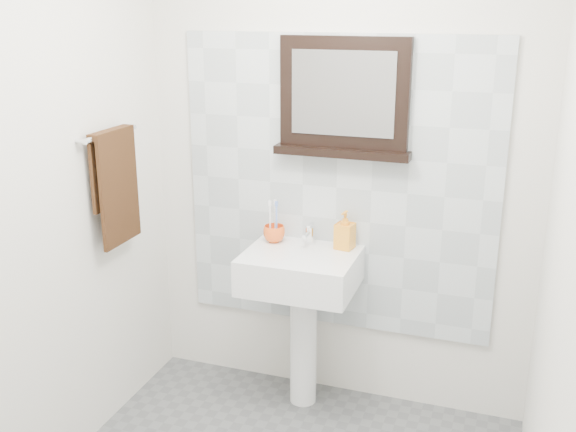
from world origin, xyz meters
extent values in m
cube|color=silver|center=(0.00, 1.10, 1.25)|extent=(2.00, 0.01, 2.50)
cube|color=silver|center=(0.00, -1.10, 1.25)|extent=(2.00, 0.01, 2.50)
cube|color=silver|center=(-1.00, 0.00, 1.25)|extent=(0.01, 2.20, 2.50)
cube|color=silver|center=(1.00, 0.00, 1.25)|extent=(0.01, 2.20, 2.50)
cube|color=silver|center=(0.00, 1.09, 1.15)|extent=(1.60, 0.02, 1.50)
cylinder|color=white|center=(-0.12, 0.92, 0.34)|extent=(0.14, 0.14, 0.68)
cube|color=white|center=(-0.12, 0.86, 0.77)|extent=(0.55, 0.44, 0.18)
cylinder|color=silver|center=(-0.12, 0.84, 0.85)|extent=(0.32, 0.32, 0.02)
cylinder|color=#4C4C4F|center=(-0.12, 0.84, 0.86)|extent=(0.04, 0.04, 0.00)
cylinder|color=silver|center=(-0.12, 1.01, 0.91)|extent=(0.04, 0.04, 0.09)
cylinder|color=silver|center=(-0.12, 0.96, 0.93)|extent=(0.02, 0.10, 0.02)
cube|color=silver|center=(-0.12, 1.02, 0.96)|extent=(0.02, 0.07, 0.01)
imported|color=#FD5E1D|center=(-0.30, 0.98, 0.90)|extent=(0.14, 0.14, 0.09)
cylinder|color=white|center=(-0.32, 0.97, 0.97)|extent=(0.01, 0.01, 0.19)
cube|color=white|center=(-0.32, 0.97, 1.07)|extent=(0.01, 0.01, 0.03)
cylinder|color=#6184DE|center=(-0.28, 0.97, 0.97)|extent=(0.01, 0.01, 0.19)
cube|color=#6184DE|center=(-0.28, 0.97, 1.07)|extent=(0.01, 0.01, 0.03)
cylinder|color=white|center=(-0.30, 1.00, 0.97)|extent=(0.01, 0.01, 0.19)
cube|color=white|center=(-0.30, 1.00, 1.07)|extent=(0.01, 0.01, 0.03)
imported|color=orange|center=(0.07, 1.00, 0.96)|extent=(0.10, 0.10, 0.19)
cube|color=black|center=(0.03, 1.07, 1.62)|extent=(0.63, 0.06, 0.53)
cube|color=#99999E|center=(0.03, 1.03, 1.62)|extent=(0.50, 0.01, 0.40)
cube|color=black|center=(0.03, 1.04, 1.34)|extent=(0.67, 0.11, 0.04)
cylinder|color=silver|center=(-0.94, 0.56, 1.46)|extent=(0.03, 0.40, 0.03)
cylinder|color=silver|center=(-0.97, 0.37, 1.46)|extent=(0.05, 0.02, 0.02)
cylinder|color=silver|center=(-0.97, 0.75, 1.46)|extent=(0.05, 0.02, 0.02)
cube|color=black|center=(-0.93, 0.56, 1.19)|extent=(0.02, 0.30, 0.52)
cube|color=black|center=(-0.96, 0.56, 1.28)|extent=(0.02, 0.30, 0.34)
cube|color=black|center=(-0.94, 0.56, 1.46)|extent=(0.06, 0.30, 0.03)
camera|label=1|loc=(0.84, -2.08, 2.03)|focal=42.00mm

